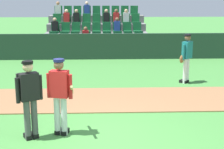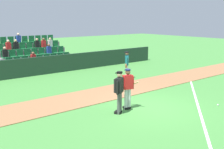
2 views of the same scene
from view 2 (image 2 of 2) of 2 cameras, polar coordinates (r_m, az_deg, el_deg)
ground_plane at (r=12.30m, az=6.88°, el=-6.78°), size 80.00×80.00×0.00m
infield_dirt_path at (r=14.38m, az=-1.53°, el=-3.90°), size 28.00×2.43×0.03m
foul_line_chalk at (r=14.25m, az=16.81°, el=-4.60°), size 9.39×7.63×0.01m
dugout_fence at (r=19.73m, az=-13.22°, el=1.90°), size 20.00×0.16×1.25m
stadium_bleachers at (r=21.78m, az=-15.94°, el=3.01°), size 5.55×3.80×2.70m
batter_red_jersey at (r=11.77m, az=3.25°, el=-2.65°), size 0.61×0.80×1.76m
umpire_home_plate at (r=11.21m, az=1.46°, el=-3.20°), size 0.54×0.45×1.76m
runner_teal_jersey at (r=17.61m, az=3.04°, el=2.15°), size 0.55×0.51×1.76m
baseball at (r=13.32m, az=20.93°, el=-5.87°), size 0.07×0.07×0.07m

